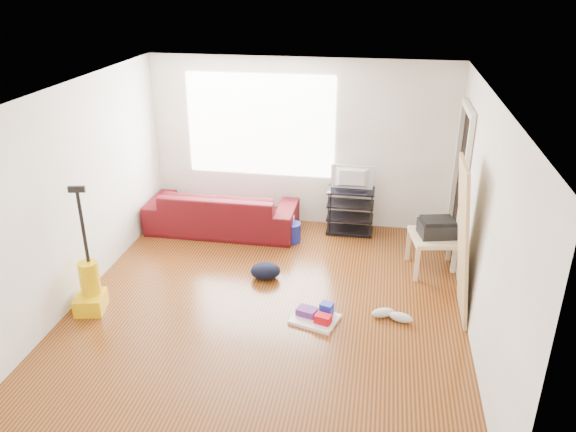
% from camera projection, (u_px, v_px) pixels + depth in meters
% --- Properties ---
extents(room, '(4.51, 5.01, 2.51)m').
position_uv_depth(room, '(275.00, 204.00, 6.16)').
color(room, '#40220C').
rests_on(room, ground).
extents(sofa, '(2.20, 0.86, 0.64)m').
position_uv_depth(sofa, '(223.00, 230.00, 8.47)').
color(sofa, '#420F0C').
rests_on(sofa, ground).
extents(tv_stand, '(0.68, 0.39, 0.68)m').
position_uv_depth(tv_stand, '(350.00, 211.00, 8.28)').
color(tv_stand, black).
rests_on(tv_stand, ground).
extents(tv, '(0.61, 0.08, 0.35)m').
position_uv_depth(tv, '(352.00, 178.00, 8.07)').
color(tv, black).
rests_on(tv, tv_stand).
extents(side_table, '(0.71, 0.71, 0.50)m').
position_uv_depth(side_table, '(435.00, 241.00, 7.20)').
color(side_table, beige).
rests_on(side_table, ground).
extents(printer, '(0.51, 0.43, 0.23)m').
position_uv_depth(printer, '(437.00, 227.00, 7.12)').
color(printer, black).
rests_on(printer, side_table).
extents(bucket, '(0.36, 0.36, 0.28)m').
position_uv_depth(bucket, '(291.00, 241.00, 8.14)').
color(bucket, navy).
rests_on(bucket, ground).
extents(toilet_paper, '(0.12, 0.12, 0.11)m').
position_uv_depth(toilet_paper, '(290.00, 228.00, 8.09)').
color(toilet_paper, white).
rests_on(toilet_paper, bucket).
extents(cleaning_tray, '(0.58, 0.52, 0.18)m').
position_uv_depth(cleaning_tray, '(316.00, 316.00, 6.30)').
color(cleaning_tray, white).
rests_on(cleaning_tray, ground).
extents(backpack, '(0.43, 0.37, 0.21)m').
position_uv_depth(backpack, '(266.00, 278.00, 7.17)').
color(backpack, black).
rests_on(backpack, ground).
extents(sneakers, '(0.49, 0.25, 0.11)m').
position_uv_depth(sneakers, '(392.00, 315.00, 6.31)').
color(sneakers, silver).
rests_on(sneakers, ground).
extents(vacuum, '(0.38, 0.42, 1.50)m').
position_uv_depth(vacuum, '(90.00, 288.00, 6.42)').
color(vacuum, '#E4B105').
rests_on(vacuum, ground).
extents(door_panel, '(0.23, 0.73, 1.81)m').
position_uv_depth(door_panel, '(453.00, 312.00, 6.46)').
color(door_panel, tan).
rests_on(door_panel, ground).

